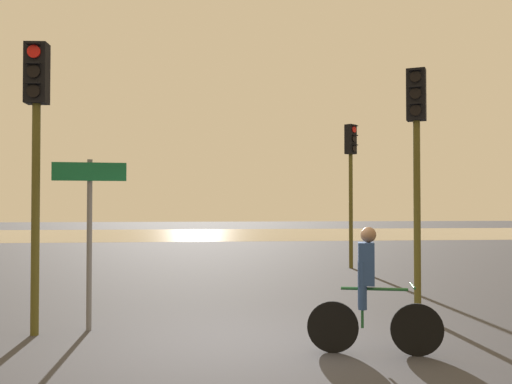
{
  "coord_description": "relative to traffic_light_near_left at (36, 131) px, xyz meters",
  "views": [
    {
      "loc": [
        -0.85,
        -7.74,
        1.89
      ],
      "look_at": [
        0.5,
        5.0,
        2.2
      ],
      "focal_mm": 40.0,
      "sensor_mm": 36.0,
      "label": 1
    }
  ],
  "objects": [
    {
      "name": "traffic_light_near_left",
      "position": [
        0.0,
        0.0,
        0.0
      ],
      "size": [
        0.34,
        0.35,
        4.3
      ],
      "rotation": [
        0.0,
        0.0,
        3.07
      ],
      "color": "#4C4719",
      "rests_on": "ground"
    },
    {
      "name": "traffic_light_far_right",
      "position": [
        7.03,
        8.24,
        0.04
      ],
      "size": [
        0.41,
        0.42,
        4.36
      ],
      "rotation": [
        0.0,
        0.0,
        3.84
      ],
      "color": "#4C4719",
      "rests_on": "ground"
    },
    {
      "name": "water_strip",
      "position": [
        3.19,
        29.35,
        -2.99
      ],
      "size": [
        80.0,
        16.0,
        0.01
      ],
      "primitive_type": "cube",
      "color": "#9E937F",
      "rests_on": "ground"
    },
    {
      "name": "ground_plane",
      "position": [
        3.19,
        -0.92,
        -2.99
      ],
      "size": [
        120.0,
        120.0,
        0.0
      ],
      "primitive_type": "plane",
      "color": "#333338"
    },
    {
      "name": "traffic_light_near_right",
      "position": [
        6.15,
        0.84,
        -0.02
      ],
      "size": [
        0.39,
        0.42,
        4.27
      ],
      "rotation": [
        0.0,
        0.0,
        2.66
      ],
      "color": "#4C4719",
      "rests_on": "ground"
    },
    {
      "name": "direction_sign_post",
      "position": [
        0.73,
        0.25,
        -1.3
      ],
      "size": [
        1.1,
        0.15,
        2.6
      ],
      "rotation": [
        0.0,
        0.0,
        3.22
      ],
      "color": "slate",
      "rests_on": "ground"
    },
    {
      "name": "cyclist",
      "position": [
        4.55,
        -1.55,
        -2.17
      ],
      "size": [
        1.66,
        0.59,
        1.62
      ],
      "rotation": [
        0.0,
        0.0,
        -1.84
      ],
      "color": "black",
      "rests_on": "ground"
    }
  ]
}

